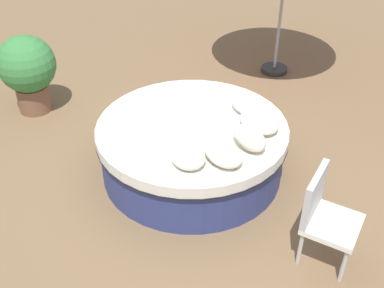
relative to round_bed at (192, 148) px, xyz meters
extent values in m
plane|color=brown|center=(0.00, 0.00, -0.35)|extent=(16.00, 16.00, 0.00)
cylinder|color=navy|center=(0.00, 0.00, -0.08)|extent=(2.18, 2.18, 0.53)
cylinder|color=black|center=(0.00, 0.00, 0.19)|extent=(2.26, 2.26, 0.01)
cylinder|color=silver|center=(0.00, 0.00, 0.26)|extent=(2.25, 2.25, 0.14)
ellipsoid|color=beige|center=(0.62, -0.37, 0.41)|extent=(0.40, 0.34, 0.15)
ellipsoid|color=beige|center=(0.73, -0.02, 0.41)|extent=(0.51, 0.36, 0.17)
ellipsoid|color=beige|center=(0.65, 0.36, 0.44)|extent=(0.47, 0.28, 0.22)
ellipsoid|color=beige|center=(0.40, 0.66, 0.42)|extent=(0.53, 0.40, 0.17)
ellipsoid|color=white|center=(0.02, 0.72, 0.43)|extent=(0.43, 0.30, 0.20)
cylinder|color=#B7B7BC|center=(1.90, 0.84, -0.14)|extent=(0.04, 0.04, 0.42)
cylinder|color=#B7B7BC|center=(2.13, 0.47, -0.14)|extent=(0.04, 0.04, 0.42)
cylinder|color=#B7B7BC|center=(1.54, 0.62, -0.14)|extent=(0.04, 0.04, 0.42)
cylinder|color=#B7B7BC|center=(1.78, 0.25, -0.14)|extent=(0.04, 0.04, 0.42)
cube|color=white|center=(1.84, 0.54, 0.10)|extent=(0.70, 0.71, 0.06)
cube|color=#B7B7BC|center=(1.65, 0.43, 0.38)|extent=(0.33, 0.47, 0.50)
cylinder|color=#262628|center=(-1.73, 2.51, -0.31)|extent=(0.44, 0.44, 0.08)
cylinder|color=#99999E|center=(-1.73, 2.51, 0.79)|extent=(0.05, 0.05, 2.27)
cylinder|color=brown|center=(-2.38, -1.39, -0.15)|extent=(0.47, 0.47, 0.40)
sphere|color=#387A3D|center=(-2.38, -1.39, 0.40)|extent=(0.82, 0.82, 0.82)
camera|label=1|loc=(3.98, -2.10, 3.30)|focal=43.36mm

